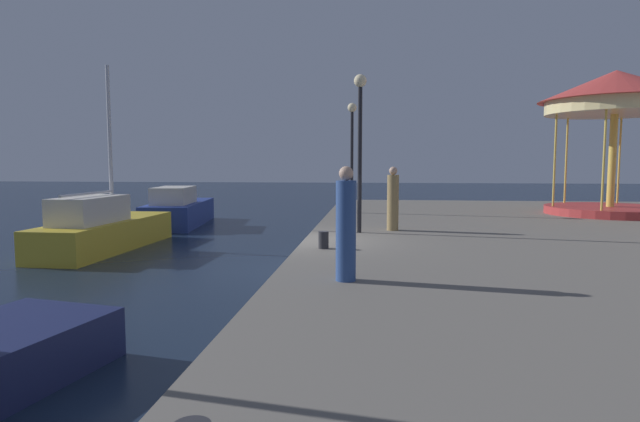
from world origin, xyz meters
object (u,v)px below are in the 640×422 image
Objects in this scene: sailboat_yellow at (103,229)px; person_by_the_water at (346,227)px; motorboat_blue at (179,210)px; lamp_post_mid_promenade at (352,138)px; bollard_south at (324,240)px; carousel at (615,107)px; person_far_corner at (393,201)px; lamp_post_near_edge at (360,126)px.

sailboat_yellow is 10.77m from person_by_the_water.
lamp_post_mid_promenade is (7.77, -1.73, 3.07)m from motorboat_blue.
person_by_the_water is at bearing -59.46° from motorboat_blue.
sailboat_yellow is 15.37× the size of bollard_south.
carousel is 10.72m from person_far_corner.
carousel is (17.60, 5.45, 4.22)m from sailboat_yellow.
motorboat_blue is at bearing 125.33° from bollard_south.
lamp_post_near_edge is (-9.46, -6.31, -1.07)m from carousel.
bollard_south is 3.96m from person_far_corner.
motorboat_blue is 11.64m from person_far_corner.
sailboat_yellow is 3.18× the size of person_by_the_water.
person_by_the_water is at bearing -98.54° from person_far_corner.
sailboat_yellow is 9.16m from person_far_corner.
carousel is (17.70, -1.36, 4.22)m from motorboat_blue.
person_by_the_water is (-1.02, -6.80, 0.03)m from person_far_corner.
carousel is 14.29m from bollard_south.
motorboat_blue is (-0.10, 6.81, -0.00)m from sailboat_yellow.
carousel reaches higher than bollard_south.
carousel is at bearing 33.82° from person_far_corner.
lamp_post_mid_promenade is at bearing 105.05° from person_far_corner.
motorboat_blue is at bearing 167.43° from lamp_post_mid_promenade.
carousel is 1.28× the size of lamp_post_mid_promenade.
sailboat_yellow is 3.28× the size of person_far_corner.
bollard_south is (-10.21, -9.20, -3.89)m from carousel.
lamp_post_mid_promenade is at bearing 94.53° from lamp_post_near_edge.
motorboat_blue is 11.68m from lamp_post_near_edge.
sailboat_yellow is 1.11× the size of carousel.
carousel reaches higher than person_by_the_water.
lamp_post_mid_promenade reaches higher than motorboat_blue.
sailboat_yellow is 8.29m from bollard_south.
person_by_the_water reaches higher than bollard_south.
motorboat_blue is at bearing 137.05° from lamp_post_near_edge.
person_far_corner reaches higher than bollard_south.
carousel is 10.00m from lamp_post_mid_promenade.
sailboat_yellow is at bearing 138.89° from person_by_the_water.
lamp_post_mid_promenade reaches higher than bollard_south.
bollard_south is at bearing -54.67° from motorboat_blue.
person_far_corner is at bearing -1.57° from sailboat_yellow.
motorboat_blue reaches higher than bollard_south.
bollard_south is at bearing -91.82° from lamp_post_mid_promenade.
person_far_corner is 0.97× the size of person_by_the_water.
person_far_corner is (-8.50, -5.69, -3.22)m from carousel.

